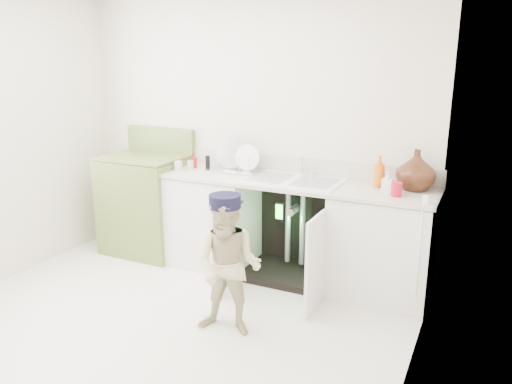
# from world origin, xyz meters

# --- Properties ---
(ground) EXTENTS (3.50, 3.50, 0.00)m
(ground) POSITION_xyz_m (0.00, 0.00, 0.00)
(ground) COLOR beige
(ground) RESTS_ON ground
(room_shell) EXTENTS (6.00, 5.50, 1.26)m
(room_shell) POSITION_xyz_m (0.00, 0.00, 1.25)
(room_shell) COLOR silver
(room_shell) RESTS_ON ground
(counter_run) EXTENTS (2.44, 1.02, 1.23)m
(counter_run) POSITION_xyz_m (0.58, 1.21, 0.47)
(counter_run) COLOR white
(counter_run) RESTS_ON ground
(avocado_stove) EXTENTS (0.80, 0.65, 1.23)m
(avocado_stove) POSITION_xyz_m (-1.01, 1.18, 0.51)
(avocado_stove) COLOR olive
(avocado_stove) RESTS_ON ground
(repair_worker) EXTENTS (0.54, 0.95, 1.03)m
(repair_worker) POSITION_xyz_m (0.50, 0.14, 0.52)
(repair_worker) COLOR beige
(repair_worker) RESTS_ON ground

